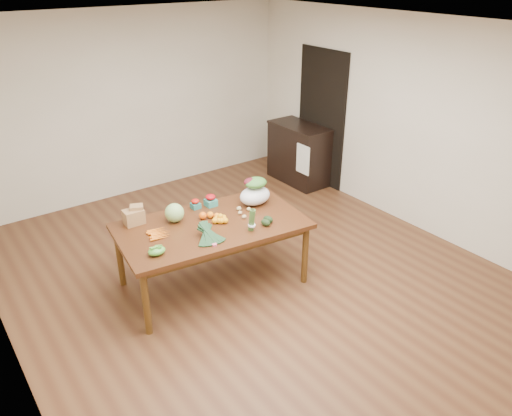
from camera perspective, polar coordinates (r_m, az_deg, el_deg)
floor at (r=5.78m, az=-0.48°, el=-7.72°), size 6.00×6.00×0.00m
ceiling at (r=4.81m, az=-0.61°, el=19.93°), size 5.00×6.00×0.02m
room_walls at (r=5.14m, az=-0.54°, el=4.82°), size 5.02×6.02×2.70m
dining_table at (r=5.48m, az=-4.97°, el=-5.27°), size 2.08×1.33×0.75m
doorway_dark at (r=7.91m, az=7.46°, el=10.12°), size 0.02×1.00×2.10m
cabinet at (r=8.07m, az=4.90°, el=6.23°), size 0.52×1.02×0.94m
dish_towel at (r=7.60m, az=5.38°, el=5.55°), size 0.02×0.28×0.45m
paper_bag at (r=5.39m, az=-13.81°, el=-0.84°), size 0.30×0.26×0.19m
cabbage at (r=5.34m, az=-9.30°, el=-0.55°), size 0.20×0.20×0.20m
strawberry_basket_a at (r=5.62m, az=-6.93°, el=0.39°), size 0.11×0.11×0.09m
strawberry_basket_b at (r=5.66m, az=-5.20°, el=0.77°), size 0.13×0.13×0.11m
orange_a at (r=5.38m, az=-6.10°, el=-0.87°), size 0.08×0.08×0.08m
orange_b at (r=5.39m, az=-5.25°, el=-0.79°), size 0.08×0.08×0.08m
orange_c at (r=5.37m, az=-4.48°, el=-0.91°), size 0.07×0.07×0.07m
mandarin_cluster at (r=5.30m, az=-4.10°, el=-1.11°), size 0.20×0.20×0.10m
carrots at (r=5.16m, az=-11.08°, el=-2.87°), size 0.25×0.27×0.03m
snap_pea_bag at (r=4.81m, az=-11.28°, el=-4.83°), size 0.17×0.13×0.08m
kale_bunch at (r=4.94m, az=-5.29°, el=-2.97°), size 0.37×0.44×0.16m
asparagus_bundle at (r=5.08m, az=-0.49°, el=-1.38°), size 0.09×0.13×0.26m
potato_a at (r=5.46m, az=-1.84°, el=-0.55°), size 0.05×0.04×0.04m
potato_b at (r=5.37m, az=-1.36°, el=-1.00°), size 0.05×0.05×0.04m
potato_c at (r=5.54m, az=-0.84°, el=-0.12°), size 0.05×0.04×0.04m
potato_d at (r=5.54m, az=-1.96°, el=-0.06°), size 0.06×0.05×0.05m
potato_e at (r=5.46m, az=-0.26°, el=-0.52°), size 0.05×0.04×0.04m
avocado_a at (r=5.22m, az=1.11°, el=-1.68°), size 0.10×0.13×0.07m
avocado_b at (r=5.28m, az=1.39°, el=-1.31°), size 0.11×0.13×0.08m
salad_bag at (r=5.64m, az=-0.13°, el=1.79°), size 0.40×0.32×0.29m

